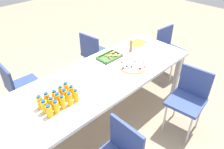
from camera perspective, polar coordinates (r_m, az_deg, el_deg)
The scene contains 27 objects.
ground_plane at distance 3.03m, azimuth -2.61°, elevation -11.80°, with size 12.00×12.00×0.00m, color gray.
party_table at distance 2.58m, azimuth -3.00°, elevation -1.33°, with size 2.54×0.90×0.74m.
chair_far_right at distance 3.54m, azimuth -4.57°, elevation 5.91°, with size 0.44×0.44×0.83m.
chair_near_right at distance 2.78m, azimuth 19.62°, elevation -5.33°, with size 0.44×0.44×0.83m.
chair_far_left at distance 3.03m, azimuth -23.24°, elevation -2.63°, with size 0.41×0.41×0.83m.
chair_end at distance 3.80m, azimuth 14.72°, elevation 6.91°, with size 0.43×0.43×0.83m.
juice_bottle_0 at distance 2.08m, azimuth -16.23°, elevation -9.28°, with size 0.06×0.06×0.13m.
juice_bottle_1 at distance 2.10m, azimuth -14.53°, elevation -8.29°, with size 0.06×0.06×0.14m.
juice_bottle_2 at distance 2.13m, azimuth -12.87°, elevation -7.14°, with size 0.05×0.05×0.15m.
juice_bottle_3 at distance 2.15m, azimuth -11.08°, elevation -6.39°, with size 0.05×0.05×0.15m.
juice_bottle_4 at distance 2.19m, azimuth -9.46°, elevation -5.49°, with size 0.05×0.05×0.14m.
juice_bottle_5 at distance 2.13m, azimuth -17.35°, elevation -8.09°, with size 0.06×0.06×0.14m.
juice_bottle_6 at distance 2.15m, azimuth -15.58°, elevation -7.36°, with size 0.06×0.06×0.14m.
juice_bottle_7 at distance 2.18m, azimuth -14.05°, elevation -6.33°, with size 0.06×0.06×0.14m.
juice_bottle_8 at distance 2.21m, azimuth -12.32°, elevation -5.36°, with size 0.06×0.06×0.14m.
juice_bottle_9 at distance 2.23m, azimuth -10.54°, elevation -4.54°, with size 0.06×0.06×0.15m.
juice_bottle_10 at distance 2.19m, azimuth -18.42°, elevation -7.00°, with size 0.06×0.06×0.15m.
juice_bottle_11 at distance 2.20m, azimuth -16.71°, elevation -6.24°, with size 0.06×0.06×0.15m.
juice_bottle_12 at distance 2.23m, azimuth -14.82°, elevation -5.48°, with size 0.06×0.06×0.13m.
juice_bottle_13 at distance 2.26m, azimuth -13.28°, elevation -4.57°, with size 0.05×0.05×0.14m.
juice_bottle_14 at distance 2.29m, azimuth -11.98°, elevation -3.69°, with size 0.06×0.06×0.15m.
fruit_pizza at distance 2.72m, azimuth 5.63°, elevation 2.33°, with size 0.36×0.36×0.05m.
snack_tray at distance 2.91m, azimuth -0.28°, elevation 4.79°, with size 0.31×0.20×0.04m.
plate_stack at distance 2.53m, azimuth -0.74°, elevation -0.33°, with size 0.21×0.21×0.02m.
napkin_stack at distance 2.25m, azimuth -3.30°, elevation -5.56°, with size 0.15×0.15×0.01m, color white.
cardboard_tube at distance 3.03m, azimuth 5.02°, elevation 7.56°, with size 0.04×0.04×0.17m, color #9E7A56.
paper_folder at distance 3.31m, azimuth 6.77°, elevation 8.28°, with size 0.26×0.20×0.01m, color yellow.
Camera 1 is at (-1.37, -1.58, 2.20)m, focal length 34.69 mm.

